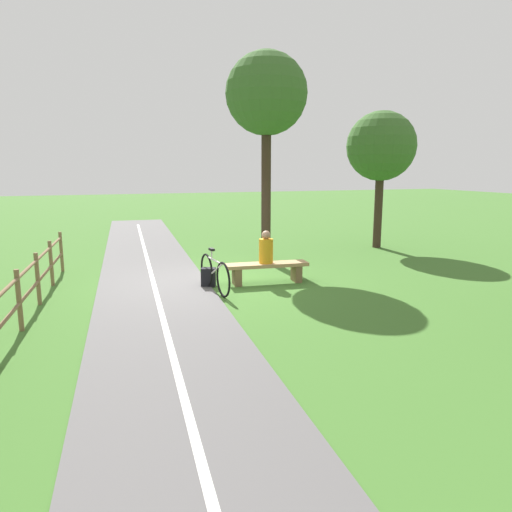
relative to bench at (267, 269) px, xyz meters
The scene contains 10 objects.
ground_plane 1.42m from the bench, 26.19° to the right, with size 80.00×80.00×0.00m, color #3D6B28.
paved_path 4.39m from the bench, 50.72° to the left, with size 2.45×36.00×0.02m, color #565454.
path_centre_line 4.39m from the bench, 50.72° to the left, with size 0.10×32.00×0.00m, color silver.
bench is the anchor object (origin of this frame).
person_seated 0.47m from the bench, ahead, with size 0.35×0.35×0.75m.
bicycle 1.37m from the bench, 13.23° to the left, with size 0.21×1.77×0.92m.
backpack 1.37m from the bench, ahead, with size 0.38×0.35×0.42m.
fence_roadside 5.58m from the bench, 26.13° to the left, with size 1.02×10.82×1.03m.
tree_near_bench 6.93m from the bench, 146.88° to the right, with size 2.24×2.24×4.45m.
tree_far_right 4.98m from the bench, 110.07° to the right, with size 2.23×2.23×5.72m.
Camera 1 is at (2.51, 10.42, 2.61)m, focal length 32.70 mm.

